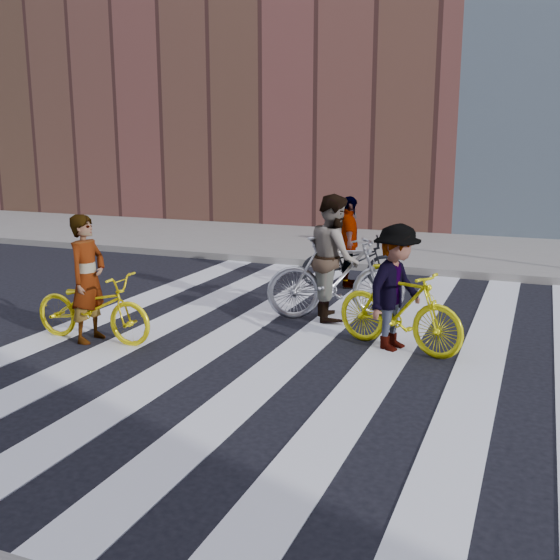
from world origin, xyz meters
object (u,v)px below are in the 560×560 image
Objects in this scene: rider_rear at (349,242)px; rider_right at (396,288)px; rider_left at (88,279)px; bike_silver_mid at (337,278)px; rider_mid at (334,257)px; bike_yellow_left at (93,307)px; bike_dark_rear at (351,262)px; bike_yellow_right at (399,309)px.

rider_right is at bearing -173.70° from rider_rear.
rider_rear is at bearing -27.94° from rider_left.
rider_rear is at bearing -13.47° from bike_silver_mid.
rider_mid reaches higher than rider_rear.
rider_left reaches higher than bike_yellow_left.
bike_dark_rear is at bearing -27.94° from bike_yellow_left.
bike_yellow_right is 1.09× the size of rider_rear.
rider_rear reaches higher than bike_dark_rear.
rider_left reaches higher than bike_dark_rear.
bike_silver_mid is 1.16× the size of bike_yellow_right.
bike_yellow_right reaches higher than bike_yellow_left.
bike_dark_rear is 1.05× the size of rider_left.
bike_silver_mid is (2.66, 2.27, 0.16)m from bike_yellow_left.
rider_mid is (2.61, 2.27, 0.46)m from bike_yellow_left.
rider_rear reaches higher than bike_yellow_right.
rider_mid is 2.11m from rider_rear.
rider_mid is 1.13× the size of rider_rear.
bike_yellow_right is at bearing -70.71° from rider_right.
bike_silver_mid reaches higher than bike_dark_rear.
rider_rear is (-0.42, 2.07, 0.20)m from bike_silver_mid.
rider_left is 3.98m from rider_right.
rider_left is 4.91m from rider_rear.
rider_left is at bearing 105.63° from rider_mid.
rider_left is at bearing 105.10° from bike_silver_mid.
rider_rear is (-1.58, 3.21, 0.28)m from bike_yellow_right.
bike_yellow_right is at bearing -173.70° from bike_dark_rear.
rider_mid reaches higher than rider_left.
bike_dark_rear reaches higher than bike_yellow_left.
rider_rear is at bearing -14.80° from rider_mid.
rider_left is at bearing 133.01° from rider_rear.
bike_yellow_right is 1.11× the size of rider_right.
bike_dark_rear is (-0.37, 2.07, -0.16)m from bike_silver_mid.
rider_mid is 1.15× the size of rider_right.
rider_right is (3.82, 1.13, -0.04)m from rider_left.
bike_dark_rear is 1.10× the size of rider_right.
bike_silver_mid is at bearing -50.20° from rider_left.
rider_left is 1.05× the size of rider_right.
rider_rear is at bearing -27.42° from bike_yellow_left.
bike_yellow_left is at bearing -90.18° from rider_left.
rider_mid reaches higher than bike_silver_mid.
bike_silver_mid is 1.60m from rider_right.
rider_right is 3.56m from rider_rear.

